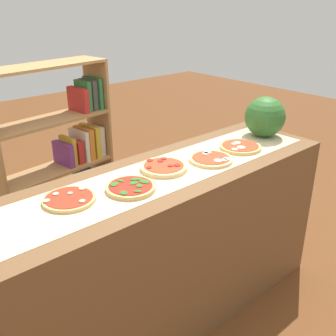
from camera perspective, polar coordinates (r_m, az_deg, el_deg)
The scene contains 10 objects.
ground_plane at distance 2.61m, azimuth -0.00°, elevation -20.08°, with size 12.00×12.00×0.00m, color brown.
counter at distance 2.30m, azimuth -0.00°, elevation -11.44°, with size 2.02×0.59×0.96m, color brown.
parchment_paper at distance 2.06m, azimuth -0.00°, elevation -0.48°, with size 1.90×0.39×0.00m, color beige.
pizza_mushroom_0 at distance 1.82m, azimuth -14.09°, elevation -4.35°, with size 0.24×0.24×0.03m.
pizza_spinach_1 at distance 1.87m, azimuth -5.42°, elevation -2.78°, with size 0.24×0.24×0.03m.
pizza_pepperoni_2 at distance 2.08m, azimuth -0.61°, elevation 0.13°, with size 0.25×0.25×0.03m.
pizza_mozzarella_3 at distance 2.20m, azimuth 6.23°, elevation 1.30°, with size 0.24×0.24×0.02m.
pizza_mozzarella_4 at distance 2.41m, azimuth 10.38°, elevation 3.03°, with size 0.25×0.25×0.03m.
watermelon at distance 2.63m, azimuth 13.82°, elevation 7.18°, with size 0.26×0.26×0.26m, color #2D6628.
bookshelf at distance 2.88m, azimuth -14.04°, elevation 0.42°, with size 0.87×0.37×1.41m.
Camera 1 is at (-1.24, -1.41, 1.80)m, focal length 42.23 mm.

